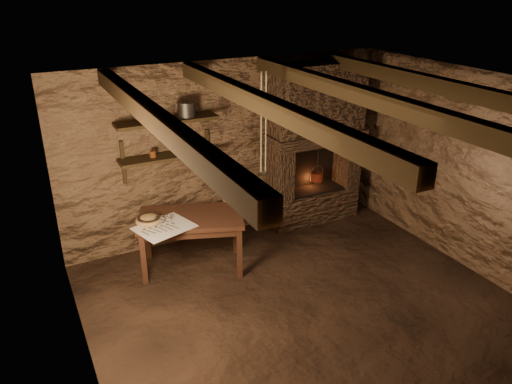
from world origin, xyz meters
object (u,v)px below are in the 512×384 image
wooden_bowl (149,220)px  red_pot (317,176)px  iron_stockpot (187,110)px  stoneware_jug (227,187)px  work_table (192,240)px

wooden_bowl → red_pot: bearing=8.7°
iron_stockpot → wooden_bowl: bearing=-143.9°
wooden_bowl → red_pot: red_pot is taller
stoneware_jug → wooden_bowl: size_ratio=1.40×
work_table → red_pot: size_ratio=2.61×
iron_stockpot → stoneware_jug: bearing=-43.3°
work_table → wooden_bowl: 0.62m
work_table → iron_stockpot: size_ratio=6.47×
work_table → stoneware_jug: bearing=40.2°
red_pot → work_table: bearing=-168.1°
work_table → red_pot: 2.16m
work_table → iron_stockpot: bearing=88.8°
work_table → stoneware_jug: stoneware_jug is taller
stoneware_jug → iron_stockpot: iron_stockpot is taller
stoneware_jug → red_pot: bearing=9.7°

